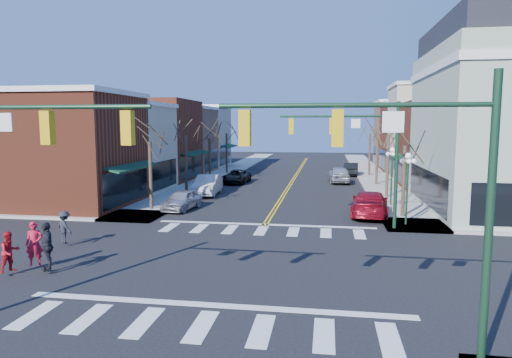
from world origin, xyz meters
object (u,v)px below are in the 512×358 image
at_px(pedestrian_dark_b, 65,227).
at_px(car_right_mid, 339,174).
at_px(pedestrian_red_a, 34,244).
at_px(lamppost_midblock, 392,166).
at_px(car_left_near, 182,200).
at_px(car_right_near, 370,204).
at_px(lamppost_corner, 408,176).
at_px(car_left_mid, 208,185).
at_px(pedestrian_red_b, 10,252).
at_px(car_right_far, 351,169).
at_px(pedestrian_dark_a, 47,246).
at_px(car_left_far, 236,176).

bearing_deg(pedestrian_dark_b, car_right_mid, -87.37).
bearing_deg(pedestrian_red_a, pedestrian_dark_b, 77.00).
xyz_separation_m(lamppost_midblock, pedestrian_red_a, (-16.43, -17.03, -1.89)).
height_order(car_left_near, car_right_near, car_right_near).
xyz_separation_m(lamppost_corner, car_left_mid, (-14.60, 10.06, -2.12)).
relative_size(car_right_mid, pedestrian_red_b, 3.10).
bearing_deg(car_left_near, car_right_far, 69.45).
distance_m(car_left_mid, car_right_far, 21.40).
height_order(car_left_near, car_right_far, car_right_far).
height_order(car_left_near, car_left_mid, car_left_mid).
bearing_deg(pedestrian_red_b, pedestrian_dark_a, -45.40).
bearing_deg(car_right_mid, car_right_far, -106.88).
height_order(pedestrian_red_a, pedestrian_dark_b, pedestrian_red_a).
xyz_separation_m(car_left_mid, pedestrian_dark_b, (-2.62, -17.14, 0.12)).
distance_m(lamppost_corner, pedestrian_dark_a, 19.14).
relative_size(lamppost_corner, car_left_mid, 0.85).
height_order(car_right_near, car_right_mid, car_right_mid).
distance_m(lamppost_corner, car_right_near, 4.07).
bearing_deg(pedestrian_dark_a, pedestrian_dark_b, 167.90).
bearing_deg(lamppost_corner, car_right_far, 93.78).
xyz_separation_m(lamppost_corner, car_right_mid, (-3.40, 20.10, -2.10)).
bearing_deg(lamppost_corner, lamppost_midblock, 90.00).
relative_size(lamppost_corner, pedestrian_dark_b, 2.68).
distance_m(car_left_near, car_right_mid, 20.31).
height_order(car_right_far, pedestrian_red_b, pedestrian_red_b).
distance_m(car_left_near, pedestrian_red_b, 14.76).
bearing_deg(pedestrian_dark_a, pedestrian_red_a, -151.34).
bearing_deg(lamppost_corner, car_right_near, 121.32).
bearing_deg(car_right_near, car_left_near, 5.10).
bearing_deg(car_left_mid, lamppost_midblock, -17.31).
xyz_separation_m(car_right_far, pedestrian_red_b, (-15.09, -38.63, 0.20)).
relative_size(car_right_mid, car_right_far, 1.09).
xyz_separation_m(lamppost_midblock, pedestrian_dark_a, (-15.59, -17.45, -1.84)).
xyz_separation_m(lamppost_midblock, pedestrian_dark_b, (-17.22, -13.58, -2.00)).
bearing_deg(car_left_near, car_right_mid, 64.00).
relative_size(lamppost_midblock, pedestrian_dark_a, 2.22).
distance_m(pedestrian_red_b, pedestrian_dark_b, 4.36).
distance_m(pedestrian_red_a, pedestrian_dark_b, 3.54).
relative_size(car_left_near, car_left_mid, 0.81).
height_order(car_left_far, pedestrian_dark_b, pedestrian_dark_b).
bearing_deg(car_left_far, lamppost_corner, -50.68).
bearing_deg(car_left_far, car_right_mid, 13.04).
xyz_separation_m(pedestrian_red_b, pedestrian_dark_a, (1.30, 0.47, 0.16)).
height_order(lamppost_midblock, car_left_near, lamppost_midblock).
height_order(car_left_mid, car_right_far, car_left_mid).
bearing_deg(pedestrian_red_b, pedestrian_red_a, -2.41).
distance_m(car_left_far, pedestrian_red_a, 28.78).
distance_m(lamppost_midblock, pedestrian_red_b, 24.70).
xyz_separation_m(car_right_near, pedestrian_red_b, (-15.09, -14.38, 0.14)).
distance_m(car_right_far, pedestrian_dark_b, 37.60).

